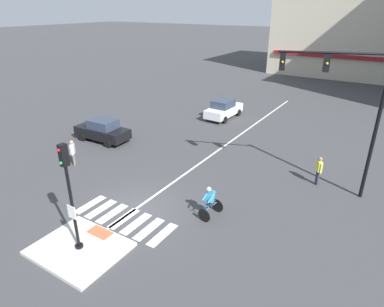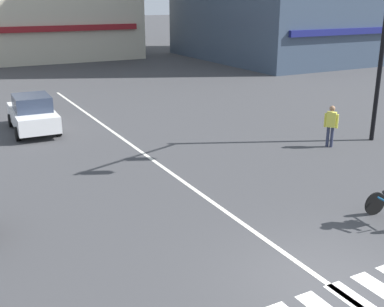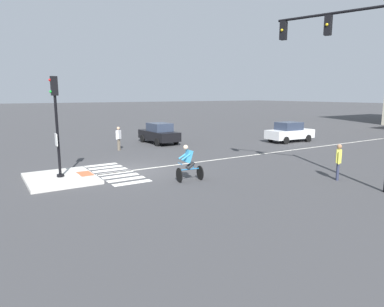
{
  "view_description": "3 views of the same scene",
  "coord_description": "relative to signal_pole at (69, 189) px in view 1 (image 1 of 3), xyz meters",
  "views": [
    {
      "loc": [
        9.67,
        -10.17,
        9.15
      ],
      "look_at": [
        -0.12,
        5.32,
        0.98
      ],
      "focal_mm": 31.19,
      "sensor_mm": 36.0,
      "label": 1
    },
    {
      "loc": [
        -6.63,
        -6.21,
        5.67
      ],
      "look_at": [
        -0.46,
        5.31,
        1.41
      ],
      "focal_mm": 44.8,
      "sensor_mm": 36.0,
      "label": 2
    },
    {
      "loc": [
        15.92,
        -6.35,
        3.89
      ],
      "look_at": [
        1.45,
        2.79,
        0.86
      ],
      "focal_mm": 31.33,
      "sensor_mm": 36.0,
      "label": 3
    }
  ],
  "objects": [
    {
      "name": "crosswalk_stripe_a",
      "position": [
        -2.26,
        2.61,
        -2.87
      ],
      "size": [
        0.44,
        1.8,
        0.01
      ],
      "primitive_type": "cube",
      "color": "silver",
      "rests_on": "ground"
    },
    {
      "name": "ground_plane",
      "position": [
        0.0,
        3.47,
        -2.88
      ],
      "size": [
        300.0,
        300.0,
        0.0
      ],
      "primitive_type": "plane",
      "color": "#3D3D3F"
    },
    {
      "name": "traffic_light_mast",
      "position": [
        7.72,
        10.2,
        2.22
      ],
      "size": [
        4.73,
        1.86,
        7.44
      ],
      "color": "black",
      "rests_on": "ground"
    },
    {
      "name": "building_corner_left",
      "position": [
        2.03,
        49.14,
        4.02
      ],
      "size": [
        19.9,
        16.71,
        13.77
      ],
      "color": "beige",
      "rests_on": "ground"
    },
    {
      "name": "crosswalk_stripe_f",
      "position": [
        1.51,
        2.61,
        -2.87
      ],
      "size": [
        0.44,
        1.8,
        0.01
      ],
      "primitive_type": "cube",
      "color": "silver",
      "rests_on": "ground"
    },
    {
      "name": "crosswalk_stripe_c",
      "position": [
        -0.75,
        2.61,
        -2.87
      ],
      "size": [
        0.44,
        1.8,
        0.01
      ],
      "primitive_type": "cube",
      "color": "silver",
      "rests_on": "ground"
    },
    {
      "name": "lane_centre_line",
      "position": [
        -0.06,
        13.47,
        -2.87
      ],
      "size": [
        0.14,
        28.0,
        0.01
      ],
      "primitive_type": "cube",
      "color": "silver",
      "rests_on": "ground"
    },
    {
      "name": "crosswalk_stripe_b",
      "position": [
        -1.51,
        2.61,
        -2.87
      ],
      "size": [
        0.44,
        1.8,
        0.01
      ],
      "primitive_type": "cube",
      "color": "silver",
      "rests_on": "ground"
    },
    {
      "name": "cyclist",
      "position": [
        3.35,
        4.88,
        -2.01
      ],
      "size": [
        0.78,
        1.16,
        1.68
      ],
      "color": "black",
      "rests_on": "ground"
    },
    {
      "name": "car_black_cross_left",
      "position": [
        -8.07,
        9.16,
        -2.07
      ],
      "size": [
        4.15,
        1.95,
        1.64
      ],
      "color": "black",
      "rests_on": "ground"
    },
    {
      "name": "crosswalk_stripe_d",
      "position": [
        0.0,
        2.61,
        -2.87
      ],
      "size": [
        0.44,
        1.8,
        0.01
      ],
      "primitive_type": "cube",
      "color": "silver",
      "rests_on": "ground"
    },
    {
      "name": "crosswalk_stripe_e",
      "position": [
        0.75,
        2.61,
        -2.87
      ],
      "size": [
        0.44,
        1.8,
        0.01
      ],
      "primitive_type": "cube",
      "color": "silver",
      "rests_on": "ground"
    },
    {
      "name": "car_white_westbound_distant",
      "position": [
        -3.11,
        18.73,
        -2.07
      ],
      "size": [
        1.96,
        4.16,
        1.64
      ],
      "color": "white",
      "rests_on": "ground"
    },
    {
      "name": "crosswalk_stripe_g",
      "position": [
        2.26,
        2.61,
        -2.87
      ],
      "size": [
        0.44,
        1.8,
        0.01
      ],
      "primitive_type": "cube",
      "color": "silver",
      "rests_on": "ground"
    },
    {
      "name": "pedestrian_waiting_far_side",
      "position": [
        6.82,
        10.79,
        -1.9
      ],
      "size": [
        0.39,
        0.46,
        1.67
      ],
      "color": "#2D334C",
      "rests_on": "ground"
    },
    {
      "name": "pedestrian_at_curb_left",
      "position": [
        -6.51,
        5.21,
        -1.9
      ],
      "size": [
        0.39,
        0.45,
        1.67
      ],
      "color": "#6B6051",
      "rests_on": "ground"
    },
    {
      "name": "signal_pole",
      "position": [
        0.0,
        0.0,
        0.0
      ],
      "size": [
        0.44,
        0.38,
        4.53
      ],
      "color": "black",
      "rests_on": "traffic_island"
    },
    {
      "name": "tactile_pad_front",
      "position": [
        0.0,
        1.13,
        -2.72
      ],
      "size": [
        1.1,
        0.6,
        0.01
      ],
      "primitive_type": "cube",
      "color": "#DB5B38",
      "rests_on": "traffic_island"
    },
    {
      "name": "traffic_island",
      "position": [
        0.0,
        0.01,
        -2.8
      ],
      "size": [
        3.58,
        2.95,
        0.15
      ],
      "primitive_type": "cube",
      "color": "beige",
      "rests_on": "ground"
    }
  ]
}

